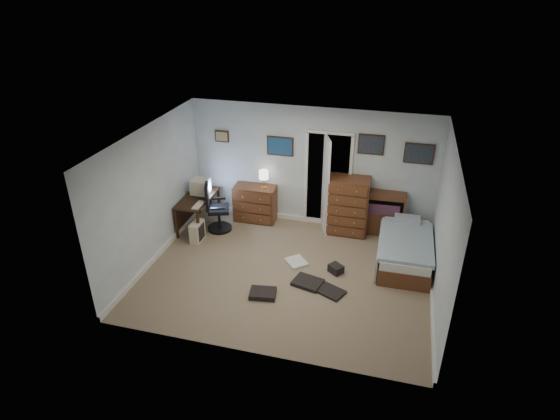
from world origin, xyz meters
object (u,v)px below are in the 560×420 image
at_px(low_dresser, 255,203).
at_px(bed, 404,249).
at_px(computer_desk, 194,203).
at_px(office_chair, 216,212).
at_px(tall_dresser, 348,206).

height_order(low_dresser, bed, low_dresser).
relative_size(computer_desk, bed, 0.67).
relative_size(low_dresser, bed, 0.50).
bearing_deg(office_chair, bed, -23.07).
xyz_separation_m(computer_desk, tall_dresser, (3.10, 0.56, 0.08)).
bearing_deg(low_dresser, tall_dresser, -2.88).
height_order(computer_desk, bed, computer_desk).
height_order(computer_desk, tall_dresser, tall_dresser).
relative_size(office_chair, bed, 0.58).
bearing_deg(low_dresser, bed, -17.33).
height_order(low_dresser, tall_dresser, tall_dresser).
relative_size(low_dresser, tall_dresser, 0.73).
bearing_deg(computer_desk, tall_dresser, 9.88).
bearing_deg(tall_dresser, bed, -36.15).
bearing_deg(office_chair, tall_dresser, -6.76).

